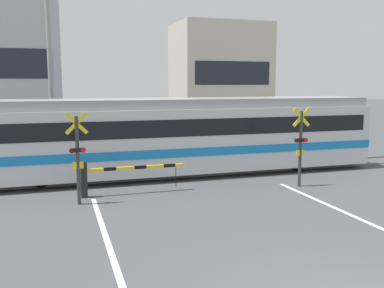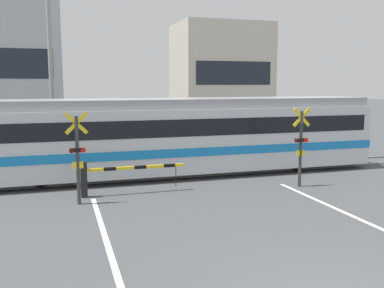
% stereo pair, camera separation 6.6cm
% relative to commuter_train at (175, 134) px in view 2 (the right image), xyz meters
% --- Properties ---
extents(rail_track_near, '(50.00, 0.10, 0.08)m').
position_rel_commuter_train_xyz_m(rail_track_near, '(-0.12, -0.72, -1.60)').
color(rail_track_near, gray).
rests_on(rail_track_near, ground_plane).
extents(rail_track_far, '(50.00, 0.10, 0.08)m').
position_rel_commuter_train_xyz_m(rail_track_far, '(-0.12, 0.72, -1.60)').
color(rail_track_far, gray).
rests_on(rail_track_far, ground_plane).
extents(road_stripe_left, '(0.14, 12.32, 0.01)m').
position_rel_commuter_train_xyz_m(road_stripe_left, '(-3.48, -9.03, -1.63)').
color(road_stripe_left, white).
rests_on(road_stripe_left, ground_plane).
extents(commuter_train, '(16.52, 2.83, 3.05)m').
position_rel_commuter_train_xyz_m(commuter_train, '(0.00, 0.00, 0.00)').
color(commuter_train, silver).
rests_on(commuter_train, ground_plane).
extents(crossing_barrier_near, '(3.43, 0.20, 1.17)m').
position_rel_commuter_train_xyz_m(crossing_barrier_near, '(-2.93, -2.56, -0.92)').
color(crossing_barrier_near, black).
rests_on(crossing_barrier_near, ground_plane).
extents(crossing_barrier_far, '(3.43, 0.20, 1.17)m').
position_rel_commuter_train_xyz_m(crossing_barrier_far, '(2.69, 2.80, -0.92)').
color(crossing_barrier_far, black).
rests_on(crossing_barrier_far, ground_plane).
extents(crossing_signal_left, '(0.68, 0.15, 2.81)m').
position_rel_commuter_train_xyz_m(crossing_signal_left, '(-3.93, -3.34, -0.09)').
color(crossing_signal_left, '#333333').
rests_on(crossing_signal_left, ground_plane).
extents(crossing_signal_right, '(0.68, 0.15, 2.81)m').
position_rel_commuter_train_xyz_m(crossing_signal_right, '(3.69, -3.34, -0.09)').
color(crossing_signal_right, '#333333').
rests_on(crossing_signal_right, ground_plane).
extents(pedestrian, '(0.38, 0.23, 1.76)m').
position_rel_commuter_train_xyz_m(pedestrian, '(-0.80, 5.61, -0.62)').
color(pedestrian, brown).
rests_on(pedestrian, ground_plane).
extents(building_left_of_street, '(6.45, 5.07, 8.74)m').
position_rel_commuter_train_xyz_m(building_left_of_street, '(-7.30, 13.30, 2.73)').
color(building_left_of_street, '#B2B7BC').
rests_on(building_left_of_street, ground_plane).
extents(building_right_of_street, '(6.49, 5.07, 7.92)m').
position_rel_commuter_train_xyz_m(building_right_of_street, '(7.09, 13.30, 2.32)').
color(building_right_of_street, beige).
rests_on(building_right_of_street, ground_plane).
extents(utility_pole_streetside, '(0.22, 0.22, 8.20)m').
position_rel_commuter_train_xyz_m(utility_pole_streetside, '(-4.68, 5.30, 2.46)').
color(utility_pole_streetside, gray).
rests_on(utility_pole_streetside, ground_plane).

